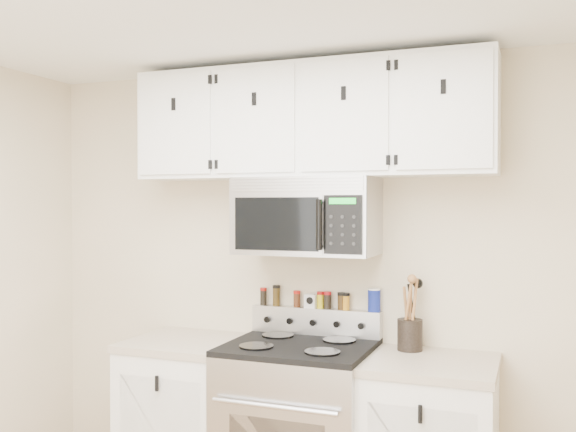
% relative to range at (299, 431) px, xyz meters
% --- Properties ---
extents(back_wall, '(3.50, 0.01, 2.50)m').
position_rel_range_xyz_m(back_wall, '(0.00, 0.32, 0.76)').
color(back_wall, '#B7AB89').
rests_on(back_wall, floor).
extents(range, '(0.76, 0.65, 1.10)m').
position_rel_range_xyz_m(range, '(0.00, 0.00, 0.00)').
color(range, '#B7B7BA').
rests_on(range, floor).
extents(base_cabinet_left, '(0.64, 0.62, 0.92)m').
position_rel_range_xyz_m(base_cabinet_left, '(-0.69, 0.02, -0.03)').
color(base_cabinet_left, white).
rests_on(base_cabinet_left, floor).
extents(microwave, '(0.76, 0.44, 0.42)m').
position_rel_range_xyz_m(microwave, '(0.00, 0.13, 1.14)').
color(microwave, '#9E9EA3').
rests_on(microwave, back_wall).
extents(upper_cabinets, '(2.00, 0.35, 0.62)m').
position_rel_range_xyz_m(upper_cabinets, '(-0.00, 0.15, 1.66)').
color(upper_cabinets, white).
rests_on(upper_cabinets, back_wall).
extents(utensil_crock, '(0.13, 0.13, 0.38)m').
position_rel_range_xyz_m(utensil_crock, '(0.55, 0.20, 0.53)').
color(utensil_crock, black).
rests_on(utensil_crock, base_cabinet_right).
extents(kitchen_timer, '(0.07, 0.06, 0.08)m').
position_rel_range_xyz_m(kitchen_timer, '(-0.03, 0.28, 0.65)').
color(kitchen_timer, silver).
rests_on(kitchen_timer, range).
extents(salt_canister, '(0.07, 0.07, 0.13)m').
position_rel_range_xyz_m(salt_canister, '(0.34, 0.28, 0.68)').
color(salt_canister, navy).
rests_on(salt_canister, range).
extents(spice_jar_0, '(0.04, 0.04, 0.10)m').
position_rel_range_xyz_m(spice_jar_0, '(-0.33, 0.28, 0.66)').
color(spice_jar_0, black).
rests_on(spice_jar_0, range).
extents(spice_jar_1, '(0.04, 0.04, 0.12)m').
position_rel_range_xyz_m(spice_jar_1, '(-0.24, 0.28, 0.67)').
color(spice_jar_1, '#3D2C0E').
rests_on(spice_jar_1, range).
extents(spice_jar_2, '(0.04, 0.04, 0.09)m').
position_rel_range_xyz_m(spice_jar_2, '(-0.12, 0.28, 0.66)').
color(spice_jar_2, '#472211').
rests_on(spice_jar_2, range).
extents(spice_jar_3, '(0.04, 0.04, 0.09)m').
position_rel_range_xyz_m(spice_jar_3, '(0.03, 0.28, 0.66)').
color(spice_jar_3, gold).
rests_on(spice_jar_3, range).
extents(spice_jar_4, '(0.04, 0.04, 0.10)m').
position_rel_range_xyz_m(spice_jar_4, '(0.07, 0.28, 0.66)').
color(spice_jar_4, black).
rests_on(spice_jar_4, range).
extents(spice_jar_5, '(0.05, 0.05, 0.10)m').
position_rel_range_xyz_m(spice_jar_5, '(0.15, 0.28, 0.66)').
color(spice_jar_5, '#3B260E').
rests_on(spice_jar_5, range).
extents(spice_jar_6, '(0.04, 0.04, 0.09)m').
position_rel_range_xyz_m(spice_jar_6, '(0.18, 0.28, 0.66)').
color(spice_jar_6, '#C68217').
rests_on(spice_jar_6, range).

